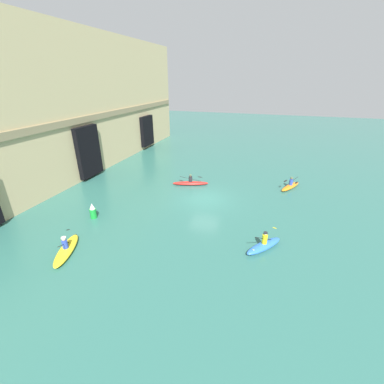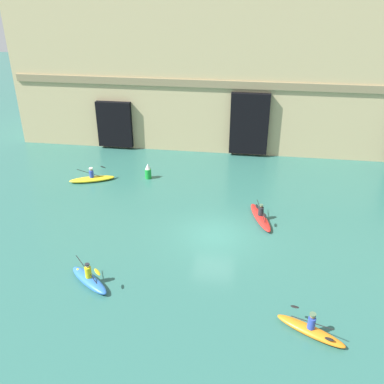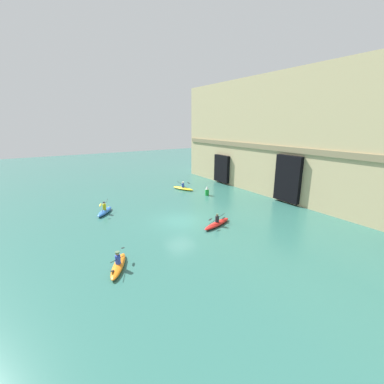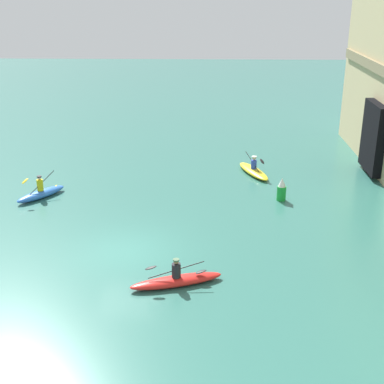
{
  "view_description": "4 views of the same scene",
  "coord_description": "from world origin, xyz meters",
  "px_view_note": "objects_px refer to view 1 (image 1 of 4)",
  "views": [
    {
      "loc": [
        -19.68,
        -5.14,
        9.76
      ],
      "look_at": [
        -1.94,
        0.57,
        1.42
      ],
      "focal_mm": 24.0,
      "sensor_mm": 36.0,
      "label": 1
    },
    {
      "loc": [
        1.82,
        -21.47,
        13.95
      ],
      "look_at": [
        -1.55,
        1.27,
        2.14
      ],
      "focal_mm": 40.0,
      "sensor_mm": 36.0,
      "label": 2
    },
    {
      "loc": [
        19.34,
        -10.88,
        8.76
      ],
      "look_at": [
        -0.94,
        1.9,
        2.29
      ],
      "focal_mm": 24.0,
      "sensor_mm": 36.0,
      "label": 3
    },
    {
      "loc": [
        19.95,
        3.3,
        10.54
      ],
      "look_at": [
        -3.5,
        2.63,
        1.3
      ],
      "focal_mm": 50.0,
      "sensor_mm": 36.0,
      "label": 4
    }
  ],
  "objects_px": {
    "marker_buoy": "(93,211)",
    "kayak_blue": "(264,245)",
    "kayak_red": "(190,183)",
    "kayak_orange": "(290,186)",
    "kayak_yellow": "(66,249)"
  },
  "relations": [
    {
      "from": "kayak_red",
      "to": "marker_buoy",
      "type": "relative_size",
      "value": 2.94
    },
    {
      "from": "kayak_yellow",
      "to": "kayak_orange",
      "type": "relative_size",
      "value": 1.12
    },
    {
      "from": "kayak_red",
      "to": "marker_buoy",
      "type": "height_order",
      "value": "marker_buoy"
    },
    {
      "from": "kayak_yellow",
      "to": "kayak_orange",
      "type": "bearing_deg",
      "value": -63.92
    },
    {
      "from": "kayak_red",
      "to": "kayak_orange",
      "type": "bearing_deg",
      "value": 175.09
    },
    {
      "from": "kayak_yellow",
      "to": "kayak_blue",
      "type": "bearing_deg",
      "value": -92.36
    },
    {
      "from": "kayak_red",
      "to": "kayak_yellow",
      "type": "distance_m",
      "value": 13.11
    },
    {
      "from": "kayak_blue",
      "to": "marker_buoy",
      "type": "relative_size",
      "value": 2.25
    },
    {
      "from": "kayak_red",
      "to": "marker_buoy",
      "type": "bearing_deg",
      "value": 41.67
    },
    {
      "from": "kayak_red",
      "to": "kayak_orange",
      "type": "relative_size",
      "value": 1.17
    },
    {
      "from": "marker_buoy",
      "to": "kayak_blue",
      "type": "bearing_deg",
      "value": -90.01
    },
    {
      "from": "kayak_yellow",
      "to": "kayak_blue",
      "type": "xyz_separation_m",
      "value": [
        4.06,
        -11.43,
        0.05
      ]
    },
    {
      "from": "kayak_red",
      "to": "kayak_orange",
      "type": "distance_m",
      "value": 9.66
    },
    {
      "from": "kayak_orange",
      "to": "marker_buoy",
      "type": "xyz_separation_m",
      "value": [
        -10.66,
        14.36,
        0.33
      ]
    },
    {
      "from": "kayak_orange",
      "to": "marker_buoy",
      "type": "relative_size",
      "value": 2.51
    }
  ]
}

